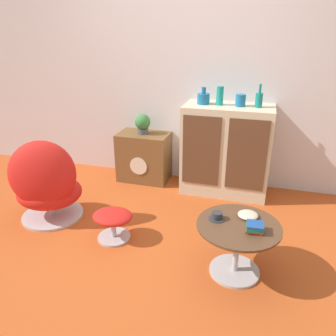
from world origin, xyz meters
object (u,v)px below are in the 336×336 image
tv_console (144,157)px  egg_chair (46,185)px  vase_inner_left (220,96)px  ottoman (113,220)px  book_stack (255,227)px  bowl (248,215)px  potted_plant (143,123)px  teacup (217,216)px  vase_inner_right (241,100)px  vase_leftmost (203,98)px  vase_rightmost (259,99)px  coffee_table (237,241)px  sideboard (226,150)px

tv_console → egg_chair: (-0.55, -1.13, 0.08)m
vase_inner_left → ottoman: bearing=-120.0°
book_stack → bowl: (-0.06, 0.18, -0.01)m
potted_plant → tv_console: bearing=-6.1°
potted_plant → vase_inner_left: bearing=-3.0°
teacup → bowl: (0.22, 0.09, -0.00)m
vase_inner_right → vase_leftmost: bearing=180.0°
egg_chair → potted_plant: egg_chair is taller
bowl → vase_rightmost: bearing=91.4°
vase_leftmost → vase_inner_right: size_ratio=1.44×
tv_console → teacup: (1.07, -1.36, 0.15)m
vase_inner_right → vase_rightmost: 0.18m
ottoman → teacup: teacup is taller
potted_plant → teacup: bearing=-51.6°
tv_console → potted_plant: 0.41m
vase_inner_right → potted_plant: vase_inner_right is taller
vase_leftmost → potted_plant: size_ratio=0.76×
coffee_table → teacup: size_ratio=4.89×
ottoman → vase_rightmost: bearing=47.9°
vase_leftmost → vase_inner_right: 0.38m
coffee_table → teacup: teacup is taller
sideboard → coffee_table: size_ratio=1.62×
ottoman → vase_inner_right: 1.73m
coffee_table → potted_plant: potted_plant is taller
egg_chair → vase_inner_left: bearing=37.4°
sideboard → potted_plant: size_ratio=4.25×
ottoman → vase_inner_right: bearing=53.0°
vase_leftmost → bowl: bearing=-64.2°
coffee_table → book_stack: bearing=-25.9°
coffee_table → vase_leftmost: 1.64m
tv_console → book_stack: size_ratio=4.77×
coffee_table → vase_inner_right: 1.55m
potted_plant → teacup: potted_plant is taller
vase_leftmost → vase_rightmost: bearing=-0.0°
tv_console → vase_inner_right: bearing=-2.4°
tv_console → bowl: size_ratio=3.97×
coffee_table → vase_leftmost: vase_leftmost is taller
sideboard → ottoman: size_ratio=2.79×
ottoman → vase_inner_left: 1.65m
coffee_table → vase_rightmost: (0.02, 1.35, 0.77)m
tv_console → bowl: 1.82m
vase_inner_left → potted_plant: size_ratio=0.83×
teacup → potted_plant: bearing=128.4°
vase_rightmost → potted_plant: bearing=177.9°
potted_plant → bowl: 1.83m
bowl → sideboard: bearing=104.6°
potted_plant → vase_inner_right: bearing=-2.4°
egg_chair → book_stack: size_ratio=6.63×
coffee_table → vase_inner_left: size_ratio=3.15×
vase_leftmost → tv_console: bearing=176.3°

